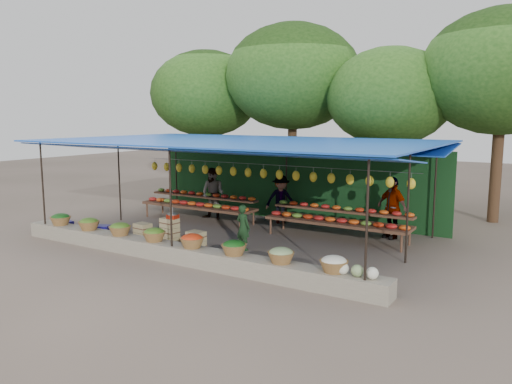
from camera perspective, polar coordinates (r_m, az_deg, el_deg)
The scene contains 16 objects.
ground at distance 14.52m, azimuth -1.99°, elevation -5.24°, with size 60.00×60.00×0.00m, color brown.
stone_curb at distance 12.35m, azimuth -9.12°, elevation -6.88°, with size 10.60×0.55×0.40m, color gray.
stall_canopy at distance 14.17m, azimuth -1.91°, elevation 5.38°, with size 10.80×6.60×2.82m.
produce_baskets at distance 12.32m, azimuth -9.51°, elevation -5.18°, with size 8.98×0.58×0.34m.
netting_backdrop at distance 16.96m, azimuth 3.87°, elevation 1.05°, with size 10.60×0.06×2.50m, color #16401C.
tree_row at distance 19.31m, azimuth 9.49°, elevation 12.14°, with size 16.51×5.50×7.12m.
fruit_table_left at distance 16.90m, azimuth -6.52°, elevation -1.22°, with size 4.21×0.95×0.93m.
fruit_table_right at distance 14.41m, azimuth 9.36°, elevation -2.99°, with size 4.21×0.95×0.93m.
crate_counter at distance 13.76m, azimuth -9.90°, elevation -4.81°, with size 2.39×0.39×0.77m.
weighing_scale at distance 13.56m, azimuth -9.49°, elevation -2.70°, with size 0.29×0.29×0.31m.
vendor_seated at distance 13.08m, azimuth -1.49°, elevation -4.06°, with size 0.44×0.29×1.21m, color #183619.
customer_left at distance 17.01m, azimuth -4.93°, elevation -0.20°, with size 0.86×0.67×1.76m, color slate.
customer_mid at distance 16.35m, azimuth 2.86°, elevation -0.85°, with size 1.02×0.59×1.58m, color slate.
customer_right at distance 14.80m, azimuth 15.26°, elevation -1.75°, with size 1.05×0.44×1.78m, color slate.
blue_crate_front at distance 15.54m, azimuth -17.22°, elevation -4.18°, with size 0.47×0.34×0.28m, color navy.
blue_crate_back at distance 16.60m, azimuth -20.88°, elevation -3.57°, with size 0.46×0.33×0.28m, color navy.
Camera 1 is at (7.80, -11.74, 3.47)m, focal length 35.00 mm.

